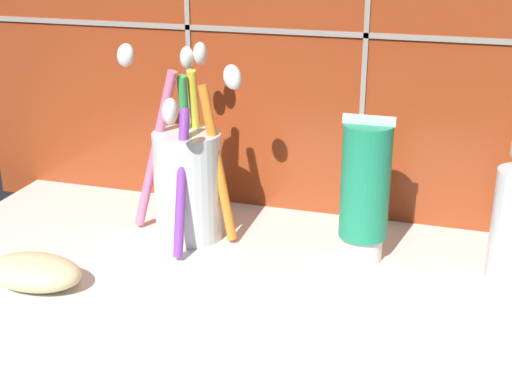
% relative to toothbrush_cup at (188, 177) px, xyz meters
% --- Properties ---
extents(sink_counter, '(0.72, 0.36, 0.02)m').
position_rel_toothbrush_cup_xyz_m(sink_counter, '(0.13, -0.08, -0.07)').
color(sink_counter, silver).
rests_on(sink_counter, ground).
extents(toothbrush_cup, '(0.13, 0.12, 0.18)m').
position_rel_toothbrush_cup_xyz_m(toothbrush_cup, '(0.00, 0.00, 0.00)').
color(toothbrush_cup, silver).
rests_on(toothbrush_cup, sink_counter).
extents(toothpaste_tube, '(0.05, 0.04, 0.13)m').
position_rel_toothbrush_cup_xyz_m(toothpaste_tube, '(0.17, -0.00, 0.01)').
color(toothpaste_tube, white).
rests_on(toothpaste_tube, sink_counter).
extents(soap_bar, '(0.08, 0.05, 0.03)m').
position_rel_toothbrush_cup_xyz_m(soap_bar, '(-0.08, -0.13, -0.05)').
color(soap_bar, beige).
rests_on(soap_bar, sink_counter).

